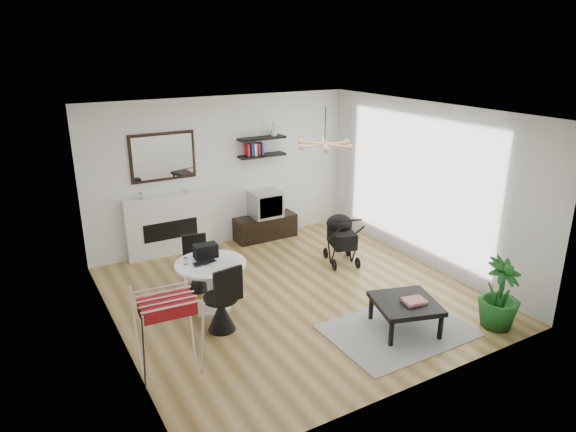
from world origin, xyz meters
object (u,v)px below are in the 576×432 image
tv_console (265,227)px  stroller (341,240)px  crt_tv (265,204)px  potted_plant (500,294)px  fireplace (169,218)px  dining_table (211,279)px  drying_rack (169,334)px  coffee_table (406,304)px

tv_console → stroller: (0.61, -1.62, 0.17)m
crt_tv → potted_plant: potted_plant is taller
fireplace → potted_plant: bearing=-56.7°
crt_tv → dining_table: (-1.93, -2.09, -0.22)m
crt_tv → dining_table: bearing=-132.8°
crt_tv → drying_rack: size_ratio=0.55×
crt_tv → coffee_table: crt_tv is taller
fireplace → dining_table: 2.25m
crt_tv → drying_rack: bearing=-131.7°
tv_console → potted_plant: 4.54m
fireplace → crt_tv: fireplace is taller
drying_rack → fireplace: bearing=76.5°
drying_rack → crt_tv: bearing=52.4°
tv_console → drying_rack: 4.37m
stroller → fireplace: bearing=161.7°
stroller → crt_tv: bearing=128.2°
dining_table → potted_plant: bearing=-36.6°
fireplace → coffee_table: 4.40m
crt_tv → coffee_table: bearing=-89.3°
crt_tv → coffee_table: (0.05, -3.83, -0.32)m
dining_table → coffee_table: 2.64m
fireplace → crt_tv: bearing=-4.6°
potted_plant → tv_console: bearing=104.9°
fireplace → dining_table: (-0.11, -2.23, -0.21)m
stroller → potted_plant: potted_plant is taller
potted_plant → stroller: bearing=101.3°
drying_rack → potted_plant: 4.21m
tv_console → drying_rack: bearing=-131.7°
coffee_table → drying_rack: bearing=168.9°
potted_plant → crt_tv: bearing=104.8°
crt_tv → tv_console: bearing=153.0°
drying_rack → stroller: (3.50, 1.64, -0.14)m
crt_tv → potted_plant: (1.16, -4.38, -0.22)m
crt_tv → stroller: 1.75m
coffee_table → potted_plant: potted_plant is taller
potted_plant → coffee_table: bearing=153.6°
tv_console → potted_plant: (1.16, -4.39, 0.25)m
fireplace → potted_plant: fireplace is taller
fireplace → tv_console: fireplace is taller
dining_table → potted_plant: (3.09, -2.29, 0.00)m
fireplace → coffee_table: bearing=-64.9°
tv_console → dining_table: bearing=-132.7°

